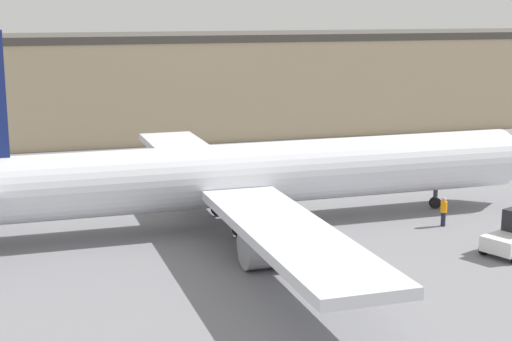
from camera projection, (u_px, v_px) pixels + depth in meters
ground_plane at (256, 224)px, 46.46m from camera, size 400.00×400.00×0.00m
terminal_building at (145, 86)px, 76.43m from camera, size 93.60×12.09×9.98m
airplane at (239, 176)px, 45.52m from camera, size 40.35×37.74×11.48m
ground_crew_worker at (444, 211)px, 45.81m from camera, size 0.38×0.38×1.73m
belt_loader_truck at (273, 230)px, 41.46m from camera, size 2.85×2.30×2.22m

